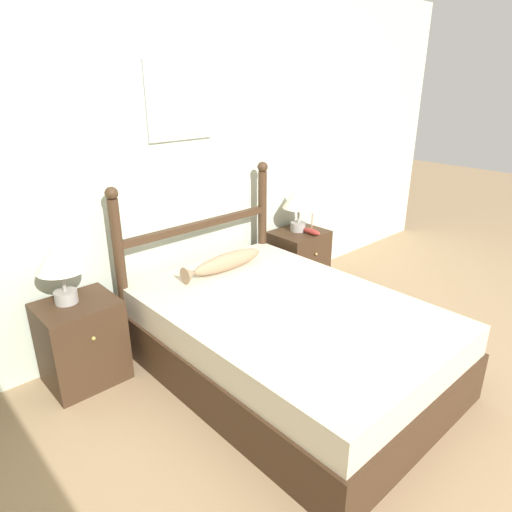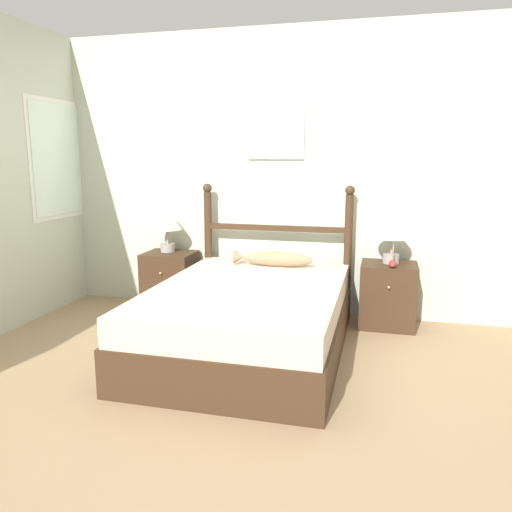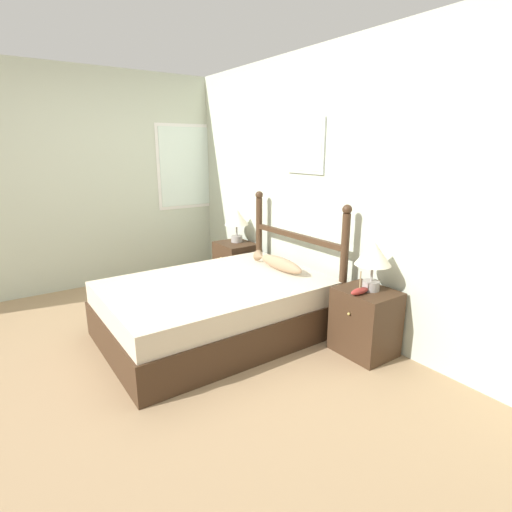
{
  "view_description": "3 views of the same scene",
  "coord_description": "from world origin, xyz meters",
  "px_view_note": "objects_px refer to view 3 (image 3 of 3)",
  "views": [
    {
      "loc": [
        -1.9,
        -1.08,
        1.84
      ],
      "look_at": [
        0.01,
        1.0,
        0.71
      ],
      "focal_mm": 32.0,
      "sensor_mm": 36.0,
      "label": 1
    },
    {
      "loc": [
        0.89,
        -2.78,
        1.43
      ],
      "look_at": [
        -0.1,
        1.08,
        0.64
      ],
      "focal_mm": 35.0,
      "sensor_mm": 36.0,
      "label": 2
    },
    {
      "loc": [
        2.92,
        -0.99,
        1.66
      ],
      "look_at": [
        -0.11,
        1.12,
        0.65
      ],
      "focal_mm": 28.0,
      "sensor_mm": 36.0,
      "label": 3
    }
  ],
  "objects_px": {
    "fish_pillow": "(278,263)",
    "table_lamp_right": "(373,256)",
    "nightstand_right": "(365,322)",
    "bed": "(216,308)",
    "nightstand_left": "(236,265)",
    "model_boat": "(360,291)",
    "table_lamp_left": "(236,219)"
  },
  "relations": [
    {
      "from": "table_lamp_right",
      "to": "fish_pillow",
      "type": "relative_size",
      "value": 0.59
    },
    {
      "from": "model_boat",
      "to": "fish_pillow",
      "type": "height_order",
      "value": "model_boat"
    },
    {
      "from": "table_lamp_right",
      "to": "nightstand_left",
      "type": "bearing_deg",
      "value": -179.36
    },
    {
      "from": "nightstand_left",
      "to": "fish_pillow",
      "type": "relative_size",
      "value": 0.8
    },
    {
      "from": "bed",
      "to": "table_lamp_left",
      "type": "bearing_deg",
      "value": 139.6
    },
    {
      "from": "table_lamp_right",
      "to": "fish_pillow",
      "type": "distance_m",
      "value": 1.03
    },
    {
      "from": "table_lamp_left",
      "to": "model_boat",
      "type": "relative_size",
      "value": 2.17
    },
    {
      "from": "nightstand_left",
      "to": "nightstand_right",
      "type": "xyz_separation_m",
      "value": [
        2.0,
        0.0,
        0.0
      ]
    },
    {
      "from": "model_boat",
      "to": "fish_pillow",
      "type": "relative_size",
      "value": 0.27
    },
    {
      "from": "table_lamp_left",
      "to": "model_boat",
      "type": "distance_m",
      "value": 2.08
    },
    {
      "from": "nightstand_right",
      "to": "nightstand_left",
      "type": "bearing_deg",
      "value": 180.0
    },
    {
      "from": "bed",
      "to": "nightstand_left",
      "type": "xyz_separation_m",
      "value": [
        -1.0,
        0.84,
        0.02
      ]
    },
    {
      "from": "fish_pillow",
      "to": "table_lamp_right",
      "type": "bearing_deg",
      "value": 10.23
    },
    {
      "from": "nightstand_left",
      "to": "fish_pillow",
      "type": "distance_m",
      "value": 1.08
    },
    {
      "from": "bed",
      "to": "table_lamp_left",
      "type": "height_order",
      "value": "table_lamp_left"
    },
    {
      "from": "bed",
      "to": "table_lamp_right",
      "type": "height_order",
      "value": "table_lamp_right"
    },
    {
      "from": "bed",
      "to": "nightstand_right",
      "type": "height_order",
      "value": "nightstand_right"
    },
    {
      "from": "table_lamp_right",
      "to": "fish_pillow",
      "type": "bearing_deg",
      "value": -169.77
    },
    {
      "from": "bed",
      "to": "nightstand_right",
      "type": "bearing_deg",
      "value": 39.94
    },
    {
      "from": "nightstand_right",
      "to": "table_lamp_right",
      "type": "relative_size",
      "value": 1.35
    },
    {
      "from": "table_lamp_left",
      "to": "bed",
      "type": "bearing_deg",
      "value": -40.4
    },
    {
      "from": "model_boat",
      "to": "table_lamp_right",
      "type": "bearing_deg",
      "value": 94.7
    },
    {
      "from": "bed",
      "to": "fish_pillow",
      "type": "bearing_deg",
      "value": 87.61
    },
    {
      "from": "nightstand_left",
      "to": "table_lamp_right",
      "type": "bearing_deg",
      "value": 0.64
    },
    {
      "from": "nightstand_right",
      "to": "model_boat",
      "type": "relative_size",
      "value": 2.93
    },
    {
      "from": "bed",
      "to": "table_lamp_right",
      "type": "xyz_separation_m",
      "value": [
        1.01,
        0.86,
        0.59
      ]
    },
    {
      "from": "bed",
      "to": "nightstand_right",
      "type": "xyz_separation_m",
      "value": [
        1.0,
        0.84,
        0.02
      ]
    },
    {
      "from": "nightstand_right",
      "to": "table_lamp_left",
      "type": "bearing_deg",
      "value": 178.79
    },
    {
      "from": "fish_pillow",
      "to": "nightstand_right",
      "type": "bearing_deg",
      "value": 9.03
    },
    {
      "from": "nightstand_left",
      "to": "model_boat",
      "type": "relative_size",
      "value": 2.93
    },
    {
      "from": "bed",
      "to": "model_boat",
      "type": "height_order",
      "value": "model_boat"
    },
    {
      "from": "nightstand_left",
      "to": "nightstand_right",
      "type": "distance_m",
      "value": 2.0
    }
  ]
}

